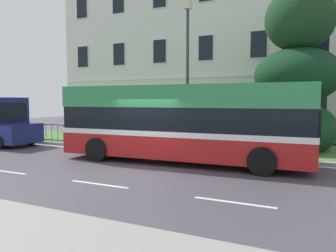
{
  "coord_description": "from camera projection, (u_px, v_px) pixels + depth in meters",
  "views": [
    {
      "loc": [
        5.73,
        -9.3,
        2.46
      ],
      "look_at": [
        -0.34,
        3.74,
        1.3
      ],
      "focal_mm": 34.17,
      "sensor_mm": 36.0,
      "label": 1
    }
  ],
  "objects": [
    {
      "name": "ground_plane",
      "position": [
        144.0,
        167.0,
        11.86
      ],
      "size": [
        60.0,
        56.0,
        0.18
      ],
      "color": "#45414A"
    },
    {
      "name": "evergreen_tree",
      "position": [
        295.0,
        85.0,
        15.32
      ],
      "size": [
        4.51,
        4.38,
        8.05
      ],
      "color": "#423328",
      "rests_on": "ground_plane"
    },
    {
      "name": "single_decker_bus",
      "position": [
        183.0,
        122.0,
        12.64
      ],
      "size": [
        9.88,
        2.97,
        3.03
      ],
      "rotation": [
        0.0,
        0.0,
        0.04
      ],
      "color": "#AD1B1A",
      "rests_on": "ground_plane"
    },
    {
      "name": "street_lamp_post",
      "position": [
        187.0,
        66.0,
        15.1
      ],
      "size": [
        0.36,
        0.24,
        6.96
      ],
      "color": "#333338",
      "rests_on": "ground_plane"
    },
    {
      "name": "iron_verge_railing",
      "position": [
        137.0,
        137.0,
        15.92
      ],
      "size": [
        14.96,
        0.04,
        0.97
      ],
      "color": "black",
      "rests_on": "ground_plane"
    },
    {
      "name": "georgian_townhouse",
      "position": [
        203.0,
        38.0,
        24.48
      ],
      "size": [
        19.85,
        8.6,
        14.18
      ],
      "color": "silver",
      "rests_on": "ground_plane"
    },
    {
      "name": "litter_bin",
      "position": [
        104.0,
        134.0,
        17.18
      ],
      "size": [
        0.5,
        0.5,
        1.06
      ],
      "color": "#23472D",
      "rests_on": "ground_plane"
    }
  ]
}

